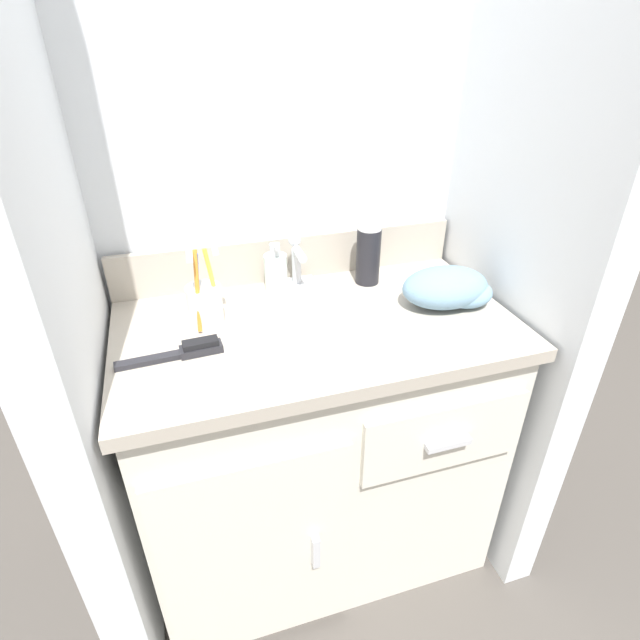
{
  "coord_description": "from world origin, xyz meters",
  "views": [
    {
      "loc": [
        -0.27,
        -0.89,
        1.29
      ],
      "look_at": [
        0.0,
        -0.02,
        0.76
      ],
      "focal_mm": 28.0,
      "sensor_mm": 36.0,
      "label": 1
    }
  ],
  "objects": [
    {
      "name": "wall_back",
      "position": [
        0.0,
        0.29,
        1.1
      ],
      "size": [
        1.04,
        0.08,
        2.2
      ],
      "primitive_type": "cube",
      "color": "silver",
      "rests_on": "ground_plane"
    },
    {
      "name": "ground_plane",
      "position": [
        0.0,
        0.0,
        0.0
      ],
      "size": [
        6.0,
        6.0,
        0.0
      ],
      "primitive_type": "plane",
      "color": "#4C4742"
    },
    {
      "name": "sink_faucet",
      "position": [
        0.0,
        0.16,
        0.78
      ],
      "size": [
        0.09,
        0.09,
        0.14
      ],
      "color": "silver",
      "rests_on": "vanity"
    },
    {
      "name": "wall_left",
      "position": [
        -0.48,
        0.0,
        1.1
      ],
      "size": [
        0.08,
        0.56,
        2.2
      ],
      "primitive_type": "cube",
      "color": "silver",
      "rests_on": "ground_plane"
    },
    {
      "name": "toothbrush_cup",
      "position": [
        -0.23,
        0.07,
        0.79
      ],
      "size": [
        0.08,
        0.11,
        0.19
      ],
      "color": "white",
      "rests_on": "vanity"
    },
    {
      "name": "hand_towel",
      "position": [
        0.31,
        -0.01,
        0.78
      ],
      "size": [
        0.21,
        0.14,
        0.09
      ],
      "color": "#6B8EA8",
      "rests_on": "vanity"
    },
    {
      "name": "hairbrush",
      "position": [
        -0.28,
        -0.04,
        0.75
      ],
      "size": [
        0.2,
        0.04,
        0.03
      ],
      "rotation": [
        0.0,
        0.0,
        0.06
      ],
      "color": "#232328",
      "rests_on": "vanity"
    },
    {
      "name": "soap_dispenser",
      "position": [
        -0.05,
        0.17,
        0.79
      ],
      "size": [
        0.05,
        0.06,
        0.13
      ],
      "color": "silver",
      "rests_on": "vanity"
    },
    {
      "name": "shaving_cream_can",
      "position": [
        0.18,
        0.15,
        0.82
      ],
      "size": [
        0.06,
        0.06,
        0.16
      ],
      "color": "black",
      "rests_on": "vanity"
    },
    {
      "name": "backsplash",
      "position": [
        0.0,
        0.23,
        0.79
      ],
      "size": [
        0.86,
        0.02,
        0.11
      ],
      "color": "#B2A899",
      "rests_on": "vanity"
    },
    {
      "name": "wall_right",
      "position": [
        0.48,
        0.0,
        1.1
      ],
      "size": [
        0.08,
        0.56,
        2.2
      ],
      "primitive_type": "cube",
      "color": "silver",
      "rests_on": "ground_plane"
    },
    {
      "name": "vanity",
      "position": [
        -0.0,
        -0.0,
        0.39
      ],
      "size": [
        0.86,
        0.5,
        0.74
      ],
      "color": "silver",
      "rests_on": "ground_plane"
    }
  ]
}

